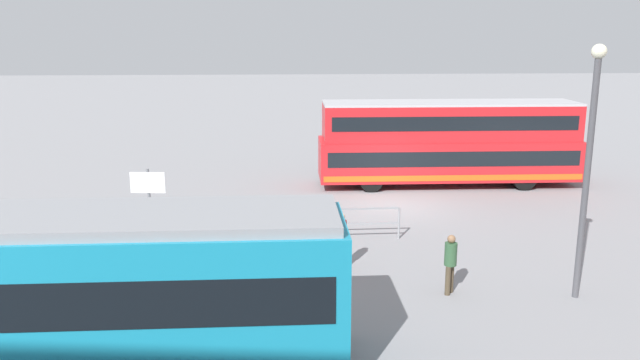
{
  "coord_description": "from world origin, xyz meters",
  "views": [
    {
      "loc": [
        4.22,
        23.69,
        6.6
      ],
      "look_at": [
        2.98,
        3.28,
        1.83
      ],
      "focal_mm": 35.5,
      "sensor_mm": 36.0,
      "label": 1
    }
  ],
  "objects_px": {
    "double_decker_bus": "(448,143)",
    "pedestrian_crossing": "(450,260)",
    "pedestrian_near_railing": "(341,237)",
    "street_lamp": "(589,153)",
    "info_sign": "(148,191)"
  },
  "relations": [
    {
      "from": "pedestrian_near_railing",
      "to": "pedestrian_crossing",
      "type": "bearing_deg",
      "value": 144.83
    },
    {
      "from": "info_sign",
      "to": "street_lamp",
      "type": "height_order",
      "value": "street_lamp"
    },
    {
      "from": "double_decker_bus",
      "to": "info_sign",
      "type": "bearing_deg",
      "value": 30.96
    },
    {
      "from": "info_sign",
      "to": "street_lamp",
      "type": "relative_size",
      "value": 0.37
    },
    {
      "from": "pedestrian_near_railing",
      "to": "street_lamp",
      "type": "distance_m",
      "value": 6.84
    },
    {
      "from": "double_decker_bus",
      "to": "pedestrian_near_railing",
      "type": "distance_m",
      "value": 11.51
    },
    {
      "from": "pedestrian_crossing",
      "to": "street_lamp",
      "type": "bearing_deg",
      "value": 172.58
    },
    {
      "from": "double_decker_bus",
      "to": "street_lamp",
      "type": "xyz_separation_m",
      "value": [
        -0.18,
        12.26,
        1.85
      ]
    },
    {
      "from": "info_sign",
      "to": "pedestrian_crossing",
      "type": "bearing_deg",
      "value": 150.26
    },
    {
      "from": "double_decker_bus",
      "to": "pedestrian_near_railing",
      "type": "bearing_deg",
      "value": 60.53
    },
    {
      "from": "pedestrian_crossing",
      "to": "info_sign",
      "type": "relative_size",
      "value": 0.67
    },
    {
      "from": "double_decker_bus",
      "to": "pedestrian_crossing",
      "type": "xyz_separation_m",
      "value": [
        3.0,
        11.85,
        -0.99
      ]
    },
    {
      "from": "info_sign",
      "to": "street_lamp",
      "type": "bearing_deg",
      "value": 155.67
    },
    {
      "from": "double_decker_bus",
      "to": "pedestrian_near_railing",
      "type": "height_order",
      "value": "double_decker_bus"
    },
    {
      "from": "pedestrian_crossing",
      "to": "info_sign",
      "type": "distance_m",
      "value": 9.91
    }
  ]
}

